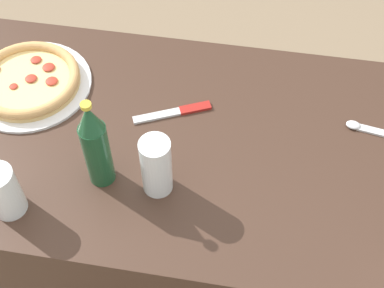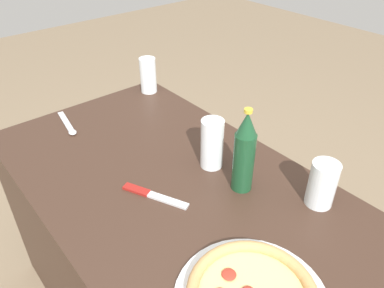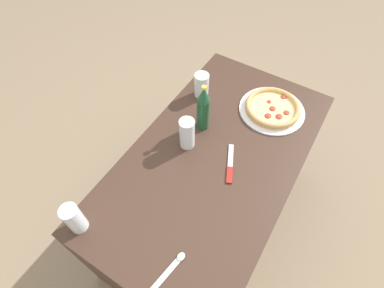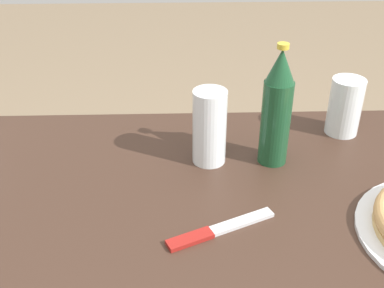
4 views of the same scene
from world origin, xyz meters
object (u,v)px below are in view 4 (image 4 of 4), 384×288
beer_bottle (277,109)px  knife (217,230)px  glass_water (209,130)px  glass_iced_tea (345,109)px

beer_bottle → knife: (-0.13, -0.22, -0.12)m
glass_water → beer_bottle: bearing=-1.8°
knife → glass_iced_tea: bearing=46.8°
glass_iced_tea → beer_bottle: beer_bottle is taller
glass_water → knife: size_ratio=0.82×
glass_iced_tea → knife: glass_iced_tea is taller
glass_iced_tea → knife: (-0.31, -0.33, -0.06)m
glass_iced_tea → knife: 0.46m
glass_water → beer_bottle: 0.14m
glass_iced_tea → beer_bottle: (-0.18, -0.11, 0.06)m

